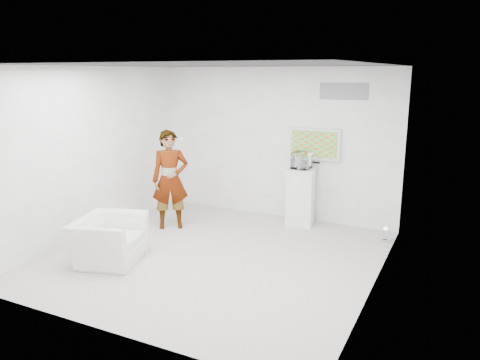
{
  "coord_description": "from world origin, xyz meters",
  "views": [
    {
      "loc": [
        3.49,
        -6.16,
        2.91
      ],
      "look_at": [
        0.16,
        0.6,
        1.16
      ],
      "focal_mm": 35.0,
      "sensor_mm": 36.0,
      "label": 1
    }
  ],
  "objects": [
    {
      "name": "person",
      "position": [
        -1.45,
        0.91,
        0.93
      ],
      "size": [
        0.81,
        0.76,
        1.86
      ],
      "primitive_type": "imported",
      "rotation": [
        0.0,
        0.0,
        0.62
      ],
      "color": "silver",
      "rests_on": "room"
    },
    {
      "name": "floor_uplight",
      "position": [
        2.35,
        1.9,
        0.13
      ],
      "size": [
        0.2,
        0.2,
        0.25
      ],
      "primitive_type": "cylinder",
      "rotation": [
        0.0,
        0.0,
        -0.25
      ],
      "color": "silver",
      "rests_on": "room"
    },
    {
      "name": "room",
      "position": [
        0.0,
        0.0,
        1.5
      ],
      "size": [
        5.01,
        5.01,
        3.0
      ],
      "color": "beige",
      "rests_on": "ground"
    },
    {
      "name": "armchair",
      "position": [
        -1.4,
        -0.88,
        0.35
      ],
      "size": [
        1.2,
        1.29,
        0.7
      ],
      "primitive_type": "imported",
      "rotation": [
        0.0,
        0.0,
        1.85
      ],
      "color": "silver",
      "rests_on": "room"
    },
    {
      "name": "vitrine",
      "position": [
        0.7,
        2.14,
        1.27
      ],
      "size": [
        0.34,
        0.34,
        0.32
      ],
      "primitive_type": "cube",
      "rotation": [
        0.0,
        0.0,
        -0.07
      ],
      "color": "white",
      "rests_on": "pedestal"
    },
    {
      "name": "wii_remote",
      "position": [
        -1.34,
        1.18,
        1.68
      ],
      "size": [
        0.09,
        0.16,
        0.04
      ],
      "primitive_type": "cube",
      "rotation": [
        0.0,
        0.0,
        0.35
      ],
      "color": "white",
      "rests_on": "person"
    },
    {
      "name": "console",
      "position": [
        0.7,
        2.14,
        1.23
      ],
      "size": [
        0.08,
        0.18,
        0.24
      ],
      "primitive_type": "cube",
      "rotation": [
        0.0,
        0.0,
        -0.13
      ],
      "color": "white",
      "rests_on": "pedestal"
    },
    {
      "name": "tv",
      "position": [
        0.85,
        2.45,
        1.55
      ],
      "size": [
        1.0,
        0.08,
        0.6
      ],
      "primitive_type": "cube",
      "color": "silver",
      "rests_on": "room"
    },
    {
      "name": "logo_decal",
      "position": [
        1.35,
        2.49,
        2.55
      ],
      "size": [
        0.9,
        0.02,
        0.3
      ],
      "primitive_type": "cube",
      "color": "gray",
      "rests_on": "room"
    },
    {
      "name": "pedestal",
      "position": [
        0.7,
        2.14,
        0.56
      ],
      "size": [
        0.61,
        0.61,
        1.11
      ],
      "primitive_type": "cube",
      "rotation": [
        0.0,
        0.0,
        0.15
      ],
      "color": "white",
      "rests_on": "room"
    }
  ]
}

